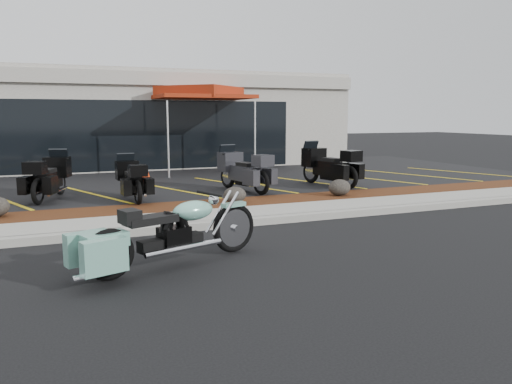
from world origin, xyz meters
name	(u,v)px	position (x,y,z in m)	size (l,w,h in m)	color
ground	(235,238)	(0.00, 0.00, 0.00)	(90.00, 90.00, 0.00)	black
curb	(220,224)	(0.00, 0.90, 0.07)	(24.00, 0.25, 0.15)	gray
sidewalk	(210,218)	(0.00, 1.60, 0.07)	(24.00, 1.20, 0.15)	gray
mulch_bed	(195,208)	(0.00, 2.80, 0.08)	(24.00, 1.20, 0.16)	#34170B
upper_lot	(153,181)	(0.00, 8.20, 0.07)	(26.00, 9.60, 0.15)	black
dealership_building	(126,121)	(0.00, 14.47, 2.01)	(18.00, 8.16, 4.00)	gray
boulder_mid	(235,195)	(0.94, 2.64, 0.36)	(0.56, 0.46, 0.39)	black
boulder_right	(339,187)	(3.87, 2.68, 0.37)	(0.60, 0.50, 0.43)	black
hero_cruiser	(234,221)	(-0.35, -0.94, 0.54)	(3.07, 0.78, 1.08)	#79BDA9
touring_black_front	(59,172)	(-2.93, 5.62, 0.76)	(2.11, 0.81, 1.23)	black
touring_black_mid	(126,175)	(-1.31, 4.75, 0.71)	(1.94, 0.74, 1.13)	black
touring_grey	(228,166)	(1.60, 5.11, 0.79)	(2.18, 0.83, 1.27)	#2C2C31
touring_black_rear	(311,162)	(4.37, 5.22, 0.81)	(2.27, 0.87, 1.32)	black
traffic_cone	(146,173)	(-0.31, 7.79, 0.40)	(0.33, 0.33, 0.50)	#FF3908
popup_canopy	(200,95)	(2.12, 9.78, 3.01)	(4.36, 4.36, 3.14)	silver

